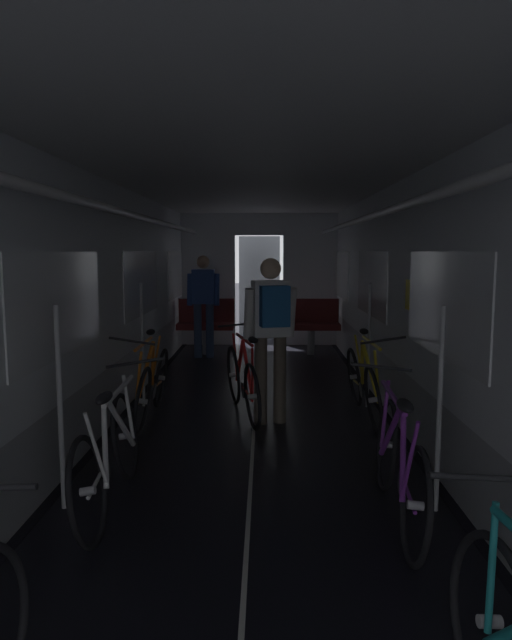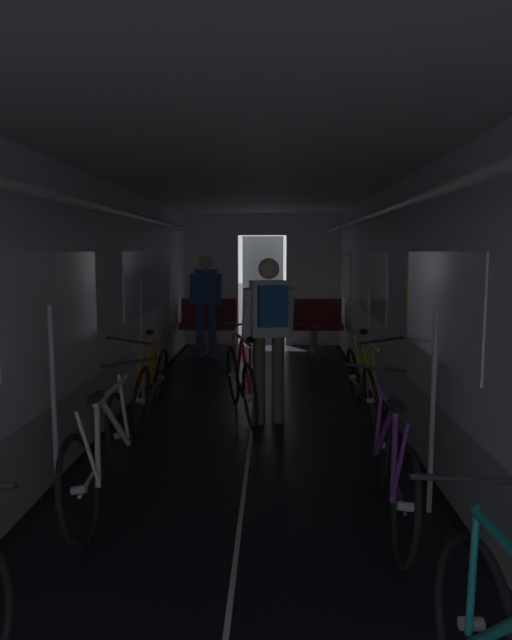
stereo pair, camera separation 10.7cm
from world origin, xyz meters
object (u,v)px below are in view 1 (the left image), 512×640
object	(u,v)px
person_standing_near_bench	(203,299)
bicycle_white	(109,454)
bench_seat_far_left	(206,321)
bicycle_purple	(399,464)
bicycle_orange	(152,384)
bench_seat_far_right	(311,321)
bicycle_red_in_aisle	(243,380)
bicycle_yellow	(364,383)
person_cyclist_aisle	(271,325)

from	to	relation	value
person_standing_near_bench	bicycle_white	bearing A→B (deg)	-90.55
bench_seat_far_left	bicycle_purple	size ratio (longest dim) A/B	0.58
bicycle_white	bicycle_orange	world-z (taller)	same
bench_seat_far_right	bicycle_orange	xyz separation A→B (m)	(-1.97, -3.89, -0.19)
bicycle_purple	bicycle_red_in_aisle	bearing A→B (deg)	114.87
bench_seat_far_right	bicycle_white	distance (m)	6.23
bicycle_yellow	bicycle_red_in_aisle	distance (m)	1.28
bench_seat_far_right	bicycle_red_in_aisle	distance (m)	3.88
bicycle_purple	person_cyclist_aisle	distance (m)	2.35
bench_seat_far_left	bicycle_red_in_aisle	distance (m)	3.82
bicycle_yellow	bicycle_orange	bearing A→B (deg)	-177.89
bench_seat_far_right	bicycle_orange	bearing A→B (deg)	-116.87
person_cyclist_aisle	person_standing_near_bench	world-z (taller)	same
bicycle_red_in_aisle	person_standing_near_bench	distance (m)	3.50
bench_seat_far_left	bicycle_white	bearing A→B (deg)	-90.49
bicycle_orange	person_cyclist_aisle	xyz separation A→B (m)	(1.24, -0.12, 0.64)
bicycle_purple	bicycle_red_in_aisle	size ratio (longest dim) A/B	1.02
bicycle_orange	person_standing_near_bench	size ratio (longest dim) A/B	1.00
person_cyclist_aisle	bicycle_yellow	bearing A→B (deg)	11.89
bicycle_purple	bicycle_orange	bearing A→B (deg)	132.49
bicycle_red_in_aisle	bench_seat_far_left	bearing A→B (deg)	101.70
bench_seat_far_right	person_standing_near_bench	distance (m)	1.88
bench_seat_far_left	bicycle_red_in_aisle	world-z (taller)	bench_seat_far_left
bench_seat_far_right	bicycle_yellow	distance (m)	3.82
bicycle_yellow	bicycle_white	bearing A→B (deg)	-134.39
bench_seat_far_left	bench_seat_far_right	xyz separation A→B (m)	(1.80, 0.00, 0.00)
bicycle_purple	bicycle_red_in_aisle	distance (m)	2.63
bench_seat_far_right	bicycle_purple	xyz separation A→B (m)	(0.08, -6.12, -0.19)
bicycle_white	person_standing_near_bench	distance (m)	5.61
bench_seat_far_right	bicycle_red_in_aisle	bearing A→B (deg)	-105.36
bicycle_white	bicycle_purple	bearing A→B (deg)	-5.04
bench_seat_far_left	bicycle_orange	bearing A→B (deg)	-92.48
person_cyclist_aisle	bench_seat_far_right	bearing A→B (deg)	79.72
bicycle_yellow	bicycle_purple	xyz separation A→B (m)	(-0.17, -2.32, 0.00)
bicycle_white	bicycle_red_in_aisle	bearing A→B (deg)	69.57
bicycle_yellow	bicycle_red_in_aisle	bearing A→B (deg)	176.97
bicycle_white	bicycle_yellow	bearing A→B (deg)	45.61
bicycle_yellow	person_cyclist_aisle	bearing A→B (deg)	-168.11
bicycle_purple	person_standing_near_bench	xyz separation A→B (m)	(-1.88, 5.74, 0.59)
bench_seat_far_right	bicycle_purple	world-z (taller)	bench_seat_far_right
bicycle_red_in_aisle	person_cyclist_aisle	bearing A→B (deg)	-42.40
bicycle_orange	person_standing_near_bench	bearing A→B (deg)	87.21
bicycle_purple	person_cyclist_aisle	size ratio (longest dim) A/B	1.00
bicycle_purple	bicycle_red_in_aisle	world-z (taller)	bicycle_purple
bicycle_orange	person_cyclist_aisle	size ratio (longest dim) A/B	1.00
bicycle_purple	person_cyclist_aisle	world-z (taller)	person_cyclist_aisle
bicycle_yellow	bicycle_purple	size ratio (longest dim) A/B	1.00
bicycle_orange	bench_seat_far_left	bearing A→B (deg)	87.52
bench_seat_far_left	bicycle_yellow	size ratio (longest dim) A/B	0.58
bench_seat_far_right	person_standing_near_bench	world-z (taller)	person_standing_near_bench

